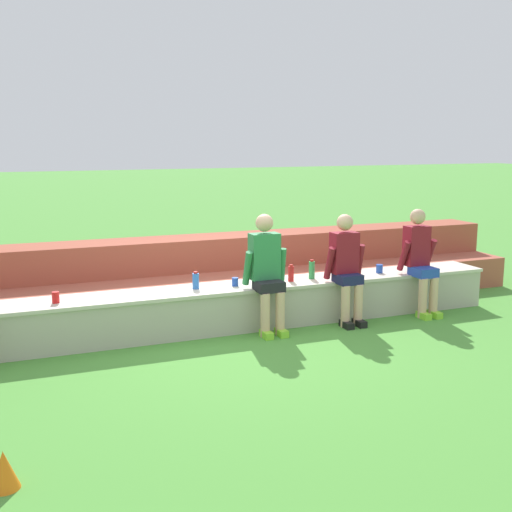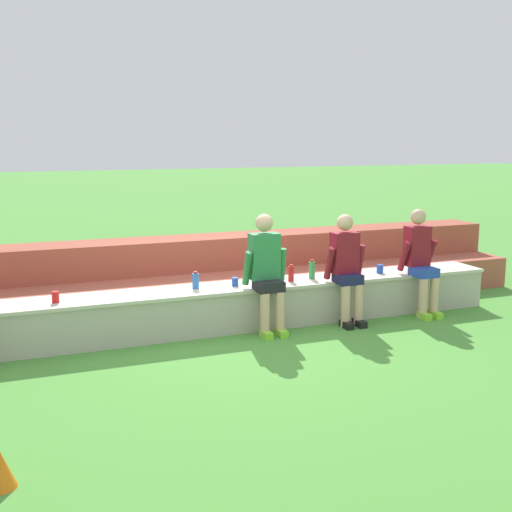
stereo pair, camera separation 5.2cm
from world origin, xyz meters
TOP-DOWN VIEW (x-y plane):
  - ground_plane at (0.00, 0.00)m, footprint 80.00×80.00m
  - stone_seating_wall at (0.00, 0.29)m, footprint 7.04×0.62m
  - brick_bleachers at (0.00, 1.56)m, footprint 9.35×1.30m
  - person_left_of_center at (0.33, -0.01)m, footprint 0.53×0.51m
  - person_center at (1.38, -0.03)m, footprint 0.51×0.47m
  - person_right_of_center at (2.50, 0.00)m, footprint 0.49×0.55m
  - water_bottle_mid_right at (-0.45, 0.31)m, footprint 0.08×0.08m
  - water_bottle_near_left at (0.76, 0.25)m, footprint 0.07×0.07m
  - water_bottle_mid_left at (1.07, 0.30)m, footprint 0.08×0.08m
  - plastic_cup_right_end at (-2.05, 0.23)m, footprint 0.08×0.08m
  - plastic_cup_middle at (2.06, 0.28)m, footprint 0.09×0.09m
  - plastic_cup_left_end at (0.03, 0.27)m, footprint 0.08×0.08m
  - sports_cone at (-2.63, -2.58)m, footprint 0.20×0.20m

SIDE VIEW (x-z plane):
  - ground_plane at x=0.00m, z-range 0.00..0.00m
  - sports_cone at x=-2.63m, z-range 0.00..0.26m
  - stone_seating_wall at x=0.00m, z-range 0.02..0.54m
  - brick_bleachers at x=0.00m, z-range -0.08..0.83m
  - plastic_cup_left_end at x=0.03m, z-range 0.52..0.63m
  - plastic_cup_middle at x=2.06m, z-range 0.52..0.64m
  - plastic_cup_right_end at x=-2.05m, z-range 0.52..0.65m
  - water_bottle_mid_right at x=-0.45m, z-range 0.52..0.73m
  - water_bottle_near_left at x=0.76m, z-range 0.52..0.73m
  - water_bottle_mid_left at x=1.07m, z-range 0.52..0.76m
  - person_center at x=1.38m, z-range 0.05..1.41m
  - person_right_of_center at x=2.50m, z-range 0.04..1.42m
  - person_left_of_center at x=0.33m, z-range 0.05..1.46m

